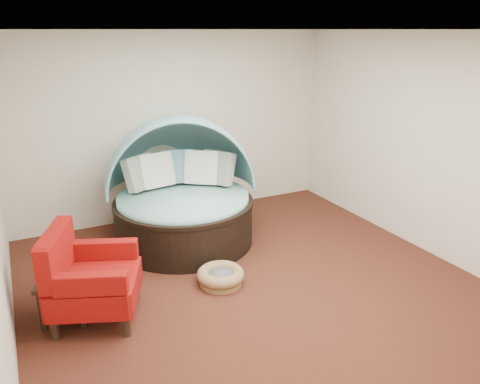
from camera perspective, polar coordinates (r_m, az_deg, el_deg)
name	(u,v)px	position (r m, az deg, el deg)	size (l,w,h in m)	color
floor	(250,283)	(5.56, 1.28, -11.01)	(5.00, 5.00, 0.00)	#4A2015
wall_back	(175,127)	(7.25, -7.96, 7.90)	(5.00, 5.00, 0.00)	beige
wall_front	(440,269)	(3.18, 23.21, -8.63)	(5.00, 5.00, 0.00)	beige
wall_right	(422,144)	(6.53, 21.29, 5.52)	(5.00, 5.00, 0.00)	beige
ceiling	(253,29)	(4.81, 1.54, 19.21)	(5.00, 5.00, 0.00)	white
canopy_daybed	(182,185)	(6.41, -7.10, 0.91)	(2.32, 2.27, 1.73)	black
pet_basket	(221,276)	(5.50, -2.38, -10.21)	(0.72, 0.72, 0.19)	brown
red_armchair	(88,278)	(4.98, -18.04, -9.97)	(1.09, 1.09, 0.98)	black
side_table	(65,292)	(5.13, -20.58, -11.35)	(0.60, 0.60, 0.46)	black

